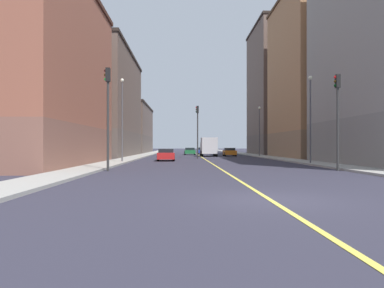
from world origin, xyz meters
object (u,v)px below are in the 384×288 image
Objects in this scene: building_left_mid at (317,77)px; car_red at (166,155)px; building_right_midblock at (100,105)px; street_lamp_left_near at (310,111)px; traffic_light_right_near at (108,105)px; traffic_light_median_far at (198,125)px; building_right_corner at (30,74)px; car_blue at (202,151)px; traffic_light_left_near at (338,109)px; car_orange at (230,152)px; street_lamp_left_far at (259,126)px; building_left_far at (280,91)px; box_truck at (209,146)px; car_green at (190,151)px; building_right_distant at (127,129)px; street_lamp_right_near at (122,112)px.

building_left_mid is 24.06m from car_red.
building_right_midblock reaches higher than street_lamp_left_near.
car_red is at bearing 79.69° from traffic_light_right_near.
traffic_light_right_near is at bearing -106.06° from traffic_light_median_far.
building_right_corner is 5.10× the size of car_blue.
traffic_light_left_near is 35.59m from car_orange.
street_lamp_left_far is (9.43, 7.13, 0.23)m from traffic_light_median_far.
building_right_midblock is 3.53× the size of street_lamp_left_far.
building_right_midblock is (-30.62, -11.77, -3.98)m from building_left_far.
building_right_midblock reaches higher than car_orange.
building_right_corner is 16.34m from car_red.
building_right_corner is 24.09m from traffic_light_left_near.
building_right_corner is 2.84× the size of street_lamp_left_far.
street_lamp_left_far is at bearing -115.16° from building_left_far.
traffic_light_median_far reaches higher than traffic_light_left_near.
building_right_corner reaches higher than traffic_light_left_near.
car_red is at bearing -118.67° from traffic_light_median_far.
building_right_midblock is 3.80× the size of traffic_light_median_far.
car_green is at bearing 105.36° from box_truck.
car_red is at bearing -76.34° from building_right_distant.
building_right_distant is 40.04m from traffic_light_median_far.
street_lamp_left_near is at bearing -79.93° from car_blue.
building_right_corner is 35.69m from car_orange.
street_lamp_left_far is at bearing 90.00° from street_lamp_left_near.
building_left_mid is at bearing -90.00° from building_left_far.
building_right_midblock is at bearing 174.05° from street_lamp_left_far.
street_lamp_right_near reaches higher than street_lamp_left_far.
box_truck is at bearing -158.60° from car_orange.
traffic_light_median_far is 0.84× the size of street_lamp_right_near.
car_red is (-19.88, -8.84, -10.26)m from building_left_mid.
traffic_light_median_far is 20.65m from car_green.
building_left_far is at bearing 51.45° from building_right_corner.
traffic_light_left_near is at bearing -82.71° from car_blue.
car_blue is at bearing 103.35° from car_orange.
street_lamp_left_far is 8.53m from box_truck.
street_lamp_left_near is (1.02, 8.37, 0.66)m from traffic_light_left_near.
traffic_light_median_far is (6.80, 23.64, -0.01)m from traffic_light_right_near.
street_lamp_left_near is at bearing -32.52° from car_red.
street_lamp_right_near is 2.04× the size of car_green.
building_left_far reaches higher than street_lamp_left_near.
traffic_light_right_near is at bearing -104.72° from box_truck.
building_right_corner is 0.80× the size of building_right_midblock.
traffic_light_left_near is 50.88m from car_blue.
building_right_corner reaches higher than street_lamp_left_far.
building_right_distant is 57.76m from street_lamp_left_near.
building_right_distant is at bearing 147.23° from car_blue.
car_orange is at bearing 5.84° from building_right_midblock.
traffic_light_median_far reaches higher than box_truck.
building_right_corner reaches higher than car_red.
building_left_far is at bearing 63.00° from traffic_light_right_near.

